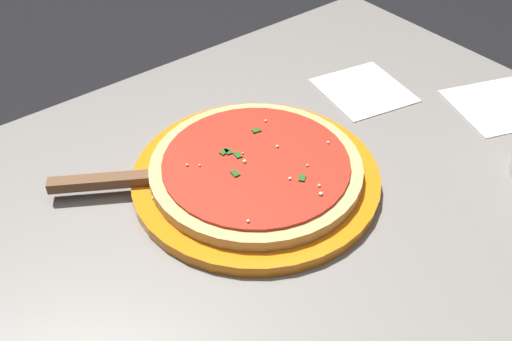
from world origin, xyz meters
The scene contains 6 objects.
restaurant_table centered at (0.00, 0.00, 0.60)m, with size 1.13×0.70×0.74m.
serving_plate centered at (-0.05, -0.02, 0.75)m, with size 0.32×0.32×0.02m, color orange.
pizza centered at (-0.05, -0.02, 0.77)m, with size 0.28×0.28×0.02m.
pizza_server centered at (0.09, -0.10, 0.76)m, with size 0.21×0.15×0.01m.
napkin_folded_right centered at (-0.45, 0.08, 0.74)m, with size 0.14×0.13×0.00m, color white.
napkin_loose_left centered at (-0.32, -0.08, 0.74)m, with size 0.13×0.13×0.00m, color white.
Camera 1 is at (0.32, 0.45, 1.27)m, focal length 42.08 mm.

